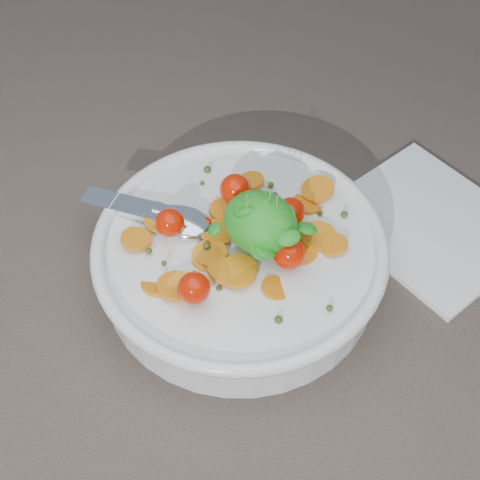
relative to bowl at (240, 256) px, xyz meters
The scene contains 3 objects.
ground 0.04m from the bowl, 23.69° to the left, with size 6.00×6.00×0.00m, color #776355.
bowl is the anchor object (origin of this frame).
napkin 0.20m from the bowl, 58.24° to the left, with size 0.17×0.15×0.01m, color white.
Camera 1 is at (0.21, -0.30, 0.50)m, focal length 50.00 mm.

